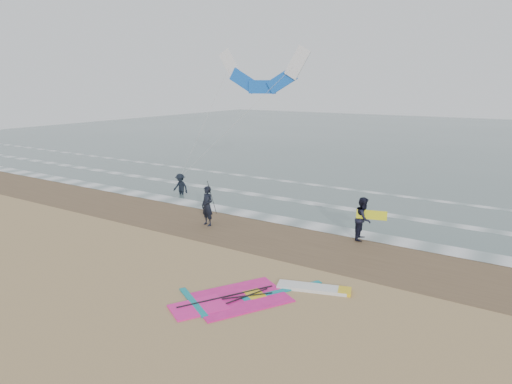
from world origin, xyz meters
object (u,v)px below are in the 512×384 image
Objects in this scene: person_walking at (363,219)px; surf_kite at (262,75)px; windsurf_rig at (260,296)px; person_standing at (207,206)px; person_wading at (180,182)px.

person_walking is 10.88m from surf_kite.
person_walking reaches higher than windsurf_rig.
windsurf_rig is 2.59× the size of person_standing.
person_walking is (0.84, 7.17, 0.93)m from windsurf_rig.
person_standing is at bearing -36.42° from person_wading.
person_wading is (-5.28, 3.93, -0.13)m from person_standing.
windsurf_rig is 2.98× the size of person_wading.
person_walking is at bearing 28.73° from person_standing.
surf_kite is at bearing 55.93° from person_walking.
surf_kite reaches higher than person_standing.
person_wading reaches higher than windsurf_rig.
windsurf_rig is 0.66× the size of surf_kite.
person_wading is 8.10m from surf_kite.
person_standing is 0.25× the size of surf_kite.
person_walking is at bearing -8.23° from person_wading.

